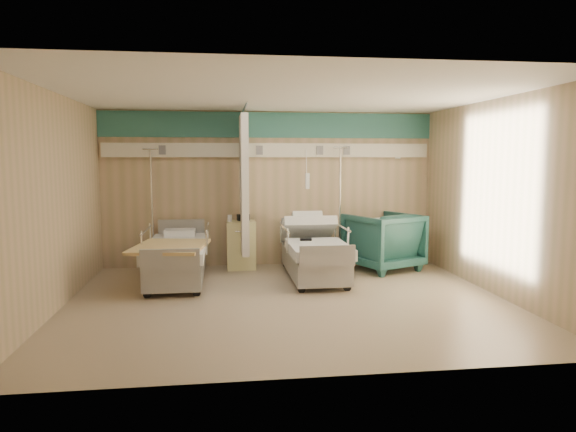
{
  "coord_description": "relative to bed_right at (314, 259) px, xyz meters",
  "views": [
    {
      "loc": [
        -0.89,
        -6.84,
        1.95
      ],
      "look_at": [
        0.08,
        0.6,
        1.11
      ],
      "focal_mm": 32.0,
      "sensor_mm": 36.0,
      "label": 1
    }
  ],
  "objects": [
    {
      "name": "white_cup",
      "position": [
        -1.35,
        0.87,
        0.59
      ],
      "size": [
        0.08,
        0.08,
        0.12
      ],
      "primitive_type": "cylinder",
      "rotation": [
        0.0,
        0.0,
        0.01
      ],
      "color": "white",
      "rests_on": "bedside_cabinet"
    },
    {
      "name": "iv_stand_left",
      "position": [
        -2.68,
        0.92,
        0.12
      ],
      "size": [
        0.38,
        0.38,
        2.13
      ],
      "rotation": [
        0.0,
        0.0,
        0.4
      ],
      "color": "silver",
      "rests_on": "ground"
    },
    {
      "name": "tan_blanket",
      "position": [
        -2.25,
        -0.46,
        0.34
      ],
      "size": [
        1.18,
        1.39,
        0.04
      ],
      "primitive_type": "cube",
      "rotation": [
        0.0,
        0.0,
        -0.16
      ],
      "color": "tan",
      "rests_on": "bed_left"
    },
    {
      "name": "bed_left",
      "position": [
        -2.2,
        0.0,
        0.0
      ],
      "size": [
        1.0,
        2.16,
        0.63
      ],
      "primitive_type": null,
      "color": "silver",
      "rests_on": "ground"
    },
    {
      "name": "bed_right",
      "position": [
        0.0,
        0.0,
        0.0
      ],
      "size": [
        1.0,
        2.16,
        0.63
      ],
      "primitive_type": null,
      "color": "silver",
      "rests_on": "ground"
    },
    {
      "name": "toiletry_bag",
      "position": [
        -1.1,
        0.99,
        0.59
      ],
      "size": [
        0.23,
        0.18,
        0.11
      ],
      "primitive_type": "cube",
      "rotation": [
        0.0,
        0.0,
        0.28
      ],
      "color": "black",
      "rests_on": "bedside_cabinet"
    },
    {
      "name": "ground",
      "position": [
        -0.6,
        -1.3,
        -0.32
      ],
      "size": [
        6.0,
        5.0,
        0.0
      ],
      "primitive_type": "cube",
      "color": "gray",
      "rests_on": "ground"
    },
    {
      "name": "room_walls",
      "position": [
        -0.63,
        -1.05,
        1.55
      ],
      "size": [
        6.04,
        5.04,
        2.82
      ],
      "color": "tan",
      "rests_on": "ground"
    },
    {
      "name": "call_remote",
      "position": [
        -0.14,
        -0.05,
        0.34
      ],
      "size": [
        0.19,
        0.09,
        0.04
      ],
      "primitive_type": "cube",
      "rotation": [
        0.0,
        0.0,
        -0.02
      ],
      "color": "black",
      "rests_on": "bed_right"
    },
    {
      "name": "bedside_cabinet",
      "position": [
        -1.15,
        0.9,
        0.11
      ],
      "size": [
        0.5,
        0.48,
        0.85
      ],
      "primitive_type": "cube",
      "color": "beige",
      "rests_on": "ground"
    },
    {
      "name": "waffle_blanket",
      "position": [
        1.32,
        0.45,
        0.73
      ],
      "size": [
        0.74,
        0.71,
        0.06
      ],
      "primitive_type": "cube",
      "rotation": [
        0.0,
        0.0,
        3.59
      ],
      "color": "white",
      "rests_on": "visitor_armchair"
    },
    {
      "name": "iv_stand_right",
      "position": [
        0.66,
        0.98,
        0.13
      ],
      "size": [
        0.39,
        0.39,
        2.17
      ],
      "rotation": [
        0.0,
        0.0,
        -0.2
      ],
      "color": "silver",
      "rests_on": "ground"
    },
    {
      "name": "visitor_armchair",
      "position": [
        1.33,
        0.48,
        0.19
      ],
      "size": [
        1.44,
        1.45,
        1.01
      ],
      "primitive_type": "imported",
      "rotation": [
        0.0,
        0.0,
        3.56
      ],
      "color": "#1D4A45",
      "rests_on": "ground"
    }
  ]
}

